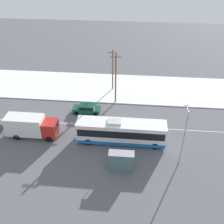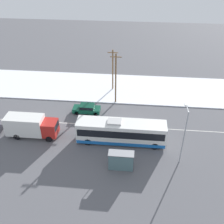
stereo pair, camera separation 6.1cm
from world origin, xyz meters
name	(u,v)px [view 2 (the right image)]	position (x,y,z in m)	size (l,w,h in m)	color
ground_plane	(132,127)	(0.00, 0.00, 0.00)	(120.00, 120.00, 0.00)	#56565B
snow_lot	(135,89)	(0.00, 11.90, 0.06)	(80.00, 11.14, 0.12)	white
lane_marking_center	(132,127)	(0.00, 0.00, 0.00)	(60.00, 0.12, 0.00)	silver
city_bus	(121,132)	(-1.48, -3.44, 1.64)	(11.81, 2.57, 3.35)	white
box_truck	(31,126)	(-13.88, -3.41, 1.73)	(7.02, 2.30, 3.15)	silver
sedan_car	(87,108)	(-7.35, 3.19, 0.78)	(4.28, 1.80, 1.41)	#0F4733
pedestrian_at_stop	(121,156)	(-1.21, -7.47, 1.03)	(0.61, 0.27, 1.68)	#23232D
bus_shelter	(121,159)	(-1.12, -8.71, 1.68)	(3.01, 1.20, 2.40)	gray
streetlamp	(184,130)	(6.01, -6.22, 4.62)	(0.36, 2.24, 7.38)	#9EA3A8
utility_pole_roadside	(116,78)	(-3.10, 6.77, 4.48)	(1.80, 0.24, 8.58)	brown
utility_pole_snowlot	(113,69)	(-4.03, 11.38, 3.95)	(1.80, 0.24, 7.52)	brown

